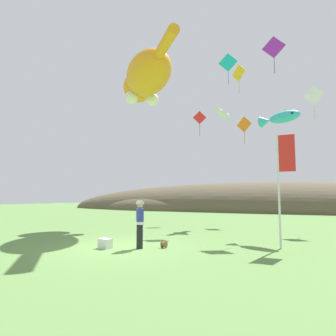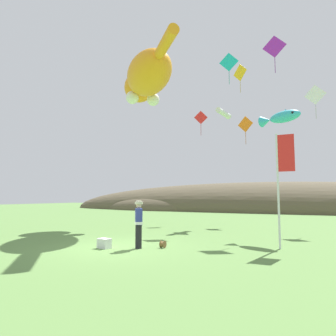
# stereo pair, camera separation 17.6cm
# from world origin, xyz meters

# --- Properties ---
(ground_plane) EXTENTS (120.00, 120.00, 0.00)m
(ground_plane) POSITION_xyz_m (0.00, 0.00, 0.00)
(ground_plane) COLOR #5B8442
(distant_hill_ridge) EXTENTS (61.35, 13.44, 7.65)m
(distant_hill_ridge) POSITION_xyz_m (-1.51, 31.35, 0.00)
(distant_hill_ridge) COLOR brown
(distant_hill_ridge) RESTS_ON ground
(festival_attendant) EXTENTS (0.46, 0.49, 1.77)m
(festival_attendant) POSITION_xyz_m (0.69, 0.13, 0.95)
(festival_attendant) COLOR black
(festival_attendant) RESTS_ON ground
(kite_spool) EXTENTS (0.17, 0.27, 0.27)m
(kite_spool) POSITION_xyz_m (1.44, 0.66, 0.14)
(kite_spool) COLOR olive
(kite_spool) RESTS_ON ground
(picnic_cooler) EXTENTS (0.54, 0.41, 0.36)m
(picnic_cooler) POSITION_xyz_m (-0.49, -0.39, 0.18)
(picnic_cooler) COLOR white
(picnic_cooler) RESTS_ON ground
(festival_banner_pole) EXTENTS (0.66, 0.08, 4.31)m
(festival_banner_pole) POSITION_xyz_m (5.57, 2.38, 2.82)
(festival_banner_pole) COLOR silver
(festival_banner_pole) RESTS_ON ground
(kite_giant_cat) EXTENTS (6.91, 7.28, 2.82)m
(kite_giant_cat) POSITION_xyz_m (-2.89, 6.67, 9.57)
(kite_giant_cat) COLOR orange
(kite_fish_windsock) EXTENTS (2.21, 1.51, 0.67)m
(kite_fish_windsock) POSITION_xyz_m (5.24, 6.17, 5.89)
(kite_fish_windsock) COLOR #33B2CC
(kite_tube_streamer) EXTENTS (0.60, 2.00, 0.44)m
(kite_tube_streamer) POSITION_xyz_m (1.17, 10.33, 7.67)
(kite_tube_streamer) COLOR white
(kite_diamond_white) EXTENTS (1.25, 0.18, 2.16)m
(kite_diamond_white) POSITION_xyz_m (6.89, 10.60, 8.17)
(kite_diamond_white) COLOR white
(kite_diamond_violet) EXTENTS (1.32, 0.04, 2.22)m
(kite_diamond_violet) POSITION_xyz_m (4.89, 7.89, 10.48)
(kite_diamond_violet) COLOR purple
(kite_diamond_gold) EXTENTS (1.19, 0.71, 2.27)m
(kite_diamond_gold) POSITION_xyz_m (1.82, 12.80, 11.40)
(kite_diamond_gold) COLOR yellow
(kite_diamond_red) EXTENTS (0.98, 0.47, 1.98)m
(kite_diamond_red) POSITION_xyz_m (-1.26, 12.39, 8.13)
(kite_diamond_red) COLOR red
(kite_diamond_teal) EXTENTS (1.29, 0.20, 2.20)m
(kite_diamond_teal) POSITION_xyz_m (1.78, 9.67, 10.94)
(kite_diamond_teal) COLOR #19BFBF
(kite_diamond_orange) EXTENTS (1.18, 0.34, 2.12)m
(kite_diamond_orange) POSITION_xyz_m (2.21, 12.43, 7.22)
(kite_diamond_orange) COLOR orange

